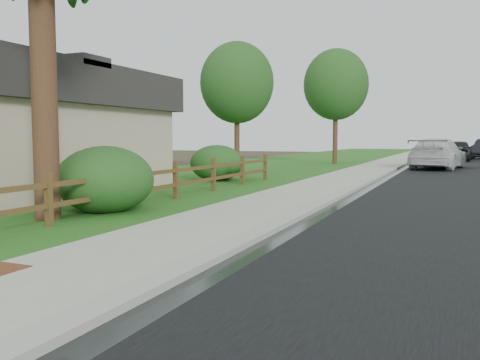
% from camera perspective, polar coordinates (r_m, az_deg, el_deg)
% --- Properties ---
extents(ground, '(120.00, 120.00, 0.00)m').
position_cam_1_polar(ground, '(6.13, -14.14, -12.00)').
color(ground, '#3E3021').
extents(road, '(8.00, 90.00, 0.02)m').
position_cam_1_polar(road, '(39.71, 24.56, 1.78)').
color(road, black).
rests_on(road, ground).
extents(curb, '(0.40, 90.00, 0.12)m').
position_cam_1_polar(curb, '(39.82, 18.51, 2.04)').
color(curb, gray).
rests_on(curb, ground).
extents(wet_gutter, '(0.50, 90.00, 0.00)m').
position_cam_1_polar(wet_gutter, '(39.79, 19.01, 1.97)').
color(wet_gutter, black).
rests_on(wet_gutter, road).
extents(sidewalk, '(2.20, 90.00, 0.10)m').
position_cam_1_polar(sidewalk, '(39.94, 16.65, 2.08)').
color(sidewalk, '#999885').
rests_on(sidewalk, ground).
extents(grass_strip, '(1.60, 90.00, 0.06)m').
position_cam_1_polar(grass_strip, '(40.20, 13.96, 2.13)').
color(grass_strip, '#1B5117').
rests_on(grass_strip, ground).
extents(lawn_near, '(9.00, 90.00, 0.04)m').
position_cam_1_polar(lawn_near, '(41.35, 6.82, 2.29)').
color(lawn_near, '#1B5117').
rests_on(lawn_near, ground).
extents(ranch_fence, '(0.12, 16.92, 1.10)m').
position_cam_1_polar(ranch_fence, '(13.23, -9.86, -0.25)').
color(ranch_fence, '#462C17').
rests_on(ranch_fence, ground).
extents(white_suv, '(3.25, 6.17, 1.71)m').
position_cam_1_polar(white_suv, '(30.86, 21.33, 2.77)').
color(white_suv, silver).
rests_on(white_suv, road).
extents(dark_car_mid, '(2.24, 4.85, 1.61)m').
position_cam_1_polar(dark_car_mid, '(42.64, 23.30, 3.09)').
color(dark_car_mid, black).
rests_on(dark_car_mid, road).
extents(boulder, '(1.31, 1.18, 0.72)m').
position_cam_1_polar(boulder, '(15.53, -15.11, -0.57)').
color(boulder, brown).
rests_on(boulder, ground).
extents(shrub_b, '(2.26, 2.26, 1.57)m').
position_cam_1_polar(shrub_b, '(12.17, -14.91, 0.03)').
color(shrub_b, '#1A4418').
rests_on(shrub_b, ground).
extents(shrub_c, '(1.72, 1.72, 1.20)m').
position_cam_1_polar(shrub_c, '(15.88, -16.37, 0.38)').
color(shrub_c, '#1A4418').
rests_on(shrub_c, ground).
extents(shrub_d, '(2.29, 2.29, 1.48)m').
position_cam_1_polar(shrub_d, '(20.67, -2.62, 1.92)').
color(shrub_d, '#1A4418').
rests_on(shrub_d, ground).
extents(tree_near_left, '(3.70, 3.70, 6.55)m').
position_cam_1_polar(tree_near_left, '(25.85, -0.35, 10.84)').
color(tree_near_left, '#3C2318').
rests_on(tree_near_left, ground).
extents(tree_mid_left, '(4.27, 4.27, 7.64)m').
position_cam_1_polar(tree_mid_left, '(34.74, 10.72, 10.46)').
color(tree_mid_left, '#3C2318').
rests_on(tree_mid_left, ground).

